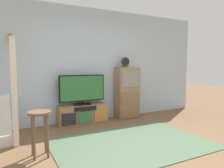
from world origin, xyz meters
TOP-DOWN VIEW (x-y plane):
  - ground_plane at (0.00, 0.00)m, footprint 20.00×20.00m
  - back_wall at (0.00, 2.46)m, footprint 6.40×0.12m
  - area_rug at (0.00, 0.60)m, footprint 2.60×1.80m
  - media_console at (-0.30, 2.19)m, footprint 1.13×0.38m
  - television at (-0.30, 2.22)m, footprint 1.07×0.22m
  - side_cabinet at (0.90, 2.20)m, footprint 0.58×0.38m
  - desk_clock at (0.83, 2.19)m, footprint 0.22×0.08m
  - bar_stool_near at (-1.46, 0.80)m, footprint 0.34×0.34m

SIDE VIEW (x-z plane):
  - ground_plane at x=0.00m, z-range 0.00..0.00m
  - area_rug at x=0.00m, z-range 0.00..0.01m
  - media_console at x=-0.30m, z-range 0.00..0.43m
  - bar_stool_near at x=-1.46m, z-range 0.17..0.84m
  - side_cabinet at x=0.90m, z-range 0.00..1.29m
  - television at x=-0.30m, z-range 0.46..1.15m
  - back_wall at x=0.00m, z-range 0.00..2.70m
  - desk_clock at x=0.83m, z-range 1.30..1.54m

